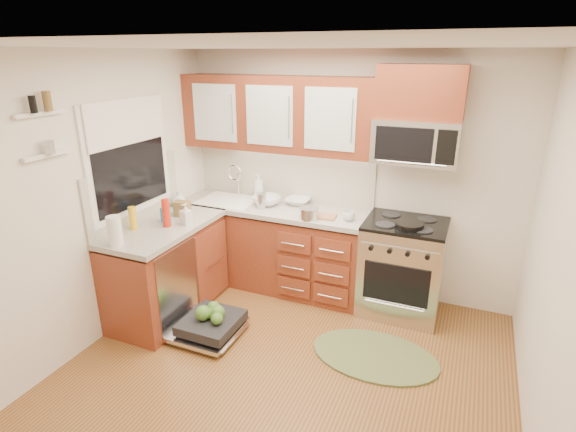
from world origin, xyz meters
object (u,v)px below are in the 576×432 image
at_px(paper_towel_roll, 115,231).
at_px(bowl_b, 267,201).
at_px(microwave, 416,141).
at_px(sink, 229,211).
at_px(range, 402,267).
at_px(cutting_board, 322,216).
at_px(dishwasher, 208,326).
at_px(stock_pot, 309,213).
at_px(cup, 349,216).
at_px(upper_cabinets, 277,114).
at_px(skillet, 409,225).
at_px(rug, 375,356).
at_px(bowl_a, 298,201).

relative_size(paper_towel_roll, bowl_b, 0.87).
xyz_separation_m(microwave, sink, (-1.93, -0.13, -0.90)).
height_order(range, cutting_board, range).
bearing_deg(bowl_b, sink, -175.72).
distance_m(microwave, dishwasher, 2.55).
bearing_deg(dishwasher, stock_pot, 55.49).
bearing_deg(dishwasher, cup, 45.75).
xyz_separation_m(upper_cabinets, stock_pot, (0.50, -0.35, -0.89)).
height_order(microwave, skillet, microwave).
relative_size(range, skillet, 3.63).
xyz_separation_m(upper_cabinets, cup, (0.87, -0.24, -0.90)).
relative_size(microwave, bowl_b, 2.54).
relative_size(sink, dishwasher, 0.89).
distance_m(cutting_board, cup, 0.28).
bearing_deg(range, microwave, 90.00).
xyz_separation_m(range, paper_towel_roll, (-2.18, -1.45, 0.58)).
height_order(microwave, rug, microwave).
distance_m(skillet, cup, 0.58).
height_order(stock_pot, bowl_a, stock_pot).
distance_m(bowl_b, cup, 0.95).
xyz_separation_m(dishwasher, rug, (1.49, 0.29, -0.09)).
xyz_separation_m(stock_pot, cutting_board, (0.10, 0.10, -0.05)).
relative_size(paper_towel_roll, bowl_a, 0.99).
bearing_deg(skillet, cup, 176.51).
bearing_deg(skillet, upper_cabinets, 169.19).
xyz_separation_m(upper_cabinets, cutting_board, (0.60, -0.26, -0.94)).
distance_m(upper_cabinets, microwave, 1.42).
height_order(skillet, cup, cup).
xyz_separation_m(range, dishwasher, (-1.54, -1.13, -0.38)).
xyz_separation_m(upper_cabinets, bowl_a, (0.23, 0.03, -0.92)).
xyz_separation_m(cutting_board, cup, (0.27, 0.01, 0.04)).
relative_size(range, dishwasher, 1.36).
xyz_separation_m(microwave, skillet, (0.05, -0.25, -0.73)).
relative_size(microwave, rug, 0.70).
relative_size(dishwasher, cutting_board, 2.52).
bearing_deg(sink, bowl_a, 13.44).
xyz_separation_m(bowl_a, cup, (0.64, -0.27, 0.01)).
xyz_separation_m(cutting_board, bowl_a, (-0.37, 0.28, 0.02)).
bearing_deg(stock_pot, microwave, 19.98).
xyz_separation_m(dishwasher, stock_pot, (0.63, 0.92, 0.88)).
distance_m(range, sink, 1.96).
relative_size(rug, bowl_a, 4.12).
bearing_deg(paper_towel_roll, cutting_board, 44.24).
bearing_deg(cup, microwave, 22.11).
bearing_deg(stock_pot, cutting_board, 44.69).
bearing_deg(bowl_b, upper_cabinets, 58.82).
bearing_deg(rug, paper_towel_roll, -164.15).
distance_m(cutting_board, paper_towel_roll, 1.92).
height_order(cutting_board, cup, cup).
bearing_deg(dishwasher, bowl_a, 74.38).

